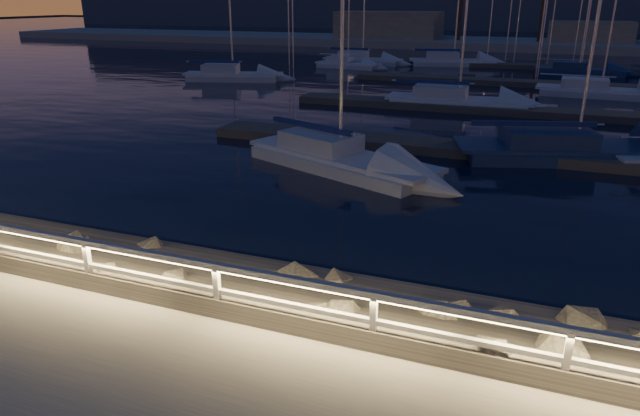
{
  "coord_description": "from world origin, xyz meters",
  "views": [
    {
      "loc": [
        3.14,
        -8.05,
        5.57
      ],
      "look_at": [
        -1.5,
        4.0,
        0.82
      ],
      "focal_mm": 32.0,
      "sensor_mm": 36.0,
      "label": 1
    }
  ],
  "objects_px": {
    "sailboat_f": "(455,100)",
    "sailboat_m": "(361,60)",
    "guard_rail": "(314,296)",
    "sailboat_b": "(336,156)",
    "sailboat_d": "(570,148)",
    "sailboat_g": "(597,90)",
    "sailboat_n": "(451,61)",
    "sailboat_k": "(578,70)",
    "sailboat_i": "(346,64)",
    "sailboat_e": "(231,75)"
  },
  "relations": [
    {
      "from": "sailboat_f",
      "to": "sailboat_m",
      "type": "relative_size",
      "value": 1.1
    },
    {
      "from": "guard_rail",
      "to": "sailboat_b",
      "type": "bearing_deg",
      "value": 107.79
    },
    {
      "from": "sailboat_d",
      "to": "sailboat_f",
      "type": "relative_size",
      "value": 1.12
    },
    {
      "from": "guard_rail",
      "to": "sailboat_d",
      "type": "distance_m",
      "value": 17.33
    },
    {
      "from": "sailboat_b",
      "to": "sailboat_g",
      "type": "distance_m",
      "value": 24.74
    },
    {
      "from": "sailboat_b",
      "to": "sailboat_d",
      "type": "distance_m",
      "value": 9.64
    },
    {
      "from": "sailboat_n",
      "to": "sailboat_k",
      "type": "bearing_deg",
      "value": -29.5
    },
    {
      "from": "sailboat_i",
      "to": "sailboat_d",
      "type": "bearing_deg",
      "value": -48.96
    },
    {
      "from": "sailboat_b",
      "to": "sailboat_k",
      "type": "height_order",
      "value": "sailboat_b"
    },
    {
      "from": "guard_rail",
      "to": "sailboat_e",
      "type": "distance_m",
      "value": 38.39
    },
    {
      "from": "sailboat_b",
      "to": "sailboat_d",
      "type": "height_order",
      "value": "sailboat_d"
    },
    {
      "from": "guard_rail",
      "to": "sailboat_e",
      "type": "height_order",
      "value": "sailboat_e"
    },
    {
      "from": "sailboat_b",
      "to": "sailboat_n",
      "type": "height_order",
      "value": "sailboat_n"
    },
    {
      "from": "sailboat_f",
      "to": "sailboat_g",
      "type": "height_order",
      "value": "sailboat_f"
    },
    {
      "from": "sailboat_f",
      "to": "sailboat_n",
      "type": "height_order",
      "value": "sailboat_f"
    },
    {
      "from": "sailboat_m",
      "to": "sailboat_n",
      "type": "relative_size",
      "value": 0.92
    },
    {
      "from": "sailboat_f",
      "to": "sailboat_g",
      "type": "distance_m",
      "value": 11.31
    },
    {
      "from": "sailboat_e",
      "to": "sailboat_f",
      "type": "relative_size",
      "value": 0.92
    },
    {
      "from": "sailboat_d",
      "to": "sailboat_k",
      "type": "distance_m",
      "value": 30.09
    },
    {
      "from": "sailboat_g",
      "to": "sailboat_i",
      "type": "bearing_deg",
      "value": 157.87
    },
    {
      "from": "sailboat_m",
      "to": "sailboat_n",
      "type": "distance_m",
      "value": 8.85
    },
    {
      "from": "sailboat_f",
      "to": "sailboat_n",
      "type": "xyz_separation_m",
      "value": [
        -3.81,
        23.19,
        -0.0
      ]
    },
    {
      "from": "sailboat_e",
      "to": "sailboat_b",
      "type": "bearing_deg",
      "value": -68.32
    },
    {
      "from": "guard_rail",
      "to": "sailboat_n",
      "type": "bearing_deg",
      "value": 96.13
    },
    {
      "from": "guard_rail",
      "to": "sailboat_g",
      "type": "relative_size",
      "value": 3.2
    },
    {
      "from": "sailboat_k",
      "to": "sailboat_m",
      "type": "relative_size",
      "value": 0.95
    },
    {
      "from": "guard_rail",
      "to": "sailboat_i",
      "type": "relative_size",
      "value": 4.13
    },
    {
      "from": "guard_rail",
      "to": "sailboat_n",
      "type": "xyz_separation_m",
      "value": [
        -5.35,
        49.89,
        -0.91
      ]
    },
    {
      "from": "sailboat_d",
      "to": "sailboat_f",
      "type": "bearing_deg",
      "value": 104.22
    },
    {
      "from": "sailboat_f",
      "to": "sailboat_n",
      "type": "distance_m",
      "value": 23.5
    },
    {
      "from": "sailboat_f",
      "to": "sailboat_b",
      "type": "bearing_deg",
      "value": -100.77
    },
    {
      "from": "guard_rail",
      "to": "sailboat_i",
      "type": "xyz_separation_m",
      "value": [
        -14.26,
        44.23,
        -0.97
      ]
    },
    {
      "from": "sailboat_n",
      "to": "sailboat_m",
      "type": "bearing_deg",
      "value": 179.05
    },
    {
      "from": "sailboat_m",
      "to": "sailboat_n",
      "type": "bearing_deg",
      "value": 12.32
    },
    {
      "from": "guard_rail",
      "to": "sailboat_k",
      "type": "distance_m",
      "value": 47.13
    },
    {
      "from": "sailboat_i",
      "to": "sailboat_m",
      "type": "distance_m",
      "value": 3.69
    },
    {
      "from": "sailboat_i",
      "to": "sailboat_k",
      "type": "bearing_deg",
      "value": 13.73
    },
    {
      "from": "sailboat_g",
      "to": "sailboat_i",
      "type": "relative_size",
      "value": 1.29
    },
    {
      "from": "sailboat_d",
      "to": "sailboat_g",
      "type": "bearing_deg",
      "value": 66.0
    },
    {
      "from": "sailboat_e",
      "to": "sailboat_g",
      "type": "distance_m",
      "value": 26.89
    },
    {
      "from": "sailboat_e",
      "to": "sailboat_k",
      "type": "height_order",
      "value": "sailboat_e"
    },
    {
      "from": "sailboat_d",
      "to": "sailboat_n",
      "type": "relative_size",
      "value": 1.12
    },
    {
      "from": "sailboat_b",
      "to": "sailboat_k",
      "type": "bearing_deg",
      "value": 96.75
    },
    {
      "from": "sailboat_f",
      "to": "sailboat_i",
      "type": "relative_size",
      "value": 1.36
    },
    {
      "from": "guard_rail",
      "to": "sailboat_k",
      "type": "relative_size",
      "value": 3.51
    },
    {
      "from": "sailboat_d",
      "to": "sailboat_e",
      "type": "xyz_separation_m",
      "value": [
        -24.73,
        15.99,
        0.01
      ]
    },
    {
      "from": "sailboat_m",
      "to": "sailboat_k",
      "type": "bearing_deg",
      "value": -4.0
    },
    {
      "from": "sailboat_m",
      "to": "sailboat_f",
      "type": "bearing_deg",
      "value": -60.25
    },
    {
      "from": "sailboat_b",
      "to": "sailboat_e",
      "type": "relative_size",
      "value": 1.05
    },
    {
      "from": "guard_rail",
      "to": "sailboat_g",
      "type": "height_order",
      "value": "sailboat_g"
    }
  ]
}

